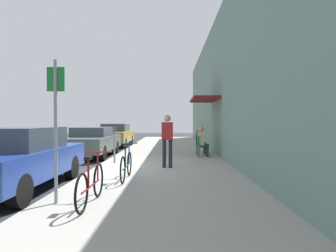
# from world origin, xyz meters

# --- Properties ---
(ground_plane) EXTENTS (60.00, 60.00, 0.00)m
(ground_plane) POSITION_xyz_m (0.00, 0.00, 0.00)
(ground_plane) COLOR #2D2D30
(sidewalk_slab) EXTENTS (4.50, 32.00, 0.12)m
(sidewalk_slab) POSITION_xyz_m (2.25, 2.00, 0.06)
(sidewalk_slab) COLOR #9E9B93
(sidewalk_slab) RESTS_ON ground_plane
(building_facade) EXTENTS (1.40, 32.00, 6.34)m
(building_facade) POSITION_xyz_m (4.65, 2.01, 3.17)
(building_facade) COLOR gray
(building_facade) RESTS_ON ground_plane
(parked_car_0) EXTENTS (1.80, 4.40, 1.46)m
(parked_car_0) POSITION_xyz_m (-1.10, -2.69, 0.75)
(parked_car_0) COLOR navy
(parked_car_0) RESTS_ON ground_plane
(parked_car_1) EXTENTS (1.80, 4.40, 1.34)m
(parked_car_1) POSITION_xyz_m (-1.10, 3.59, 0.71)
(parked_car_1) COLOR #47514C
(parked_car_1) RESTS_ON ground_plane
(parked_car_2) EXTENTS (1.80, 4.40, 1.45)m
(parked_car_2) POSITION_xyz_m (-1.10, 8.94, 0.75)
(parked_car_2) COLOR #A58433
(parked_car_2) RESTS_ON ground_plane
(parking_meter) EXTENTS (0.12, 0.10, 1.32)m
(parking_meter) POSITION_xyz_m (0.45, 0.89, 0.89)
(parking_meter) COLOR slate
(parking_meter) RESTS_ON sidewalk_slab
(street_sign) EXTENTS (0.32, 0.06, 2.60)m
(street_sign) POSITION_xyz_m (0.40, -4.17, 1.64)
(street_sign) COLOR gray
(street_sign) RESTS_ON sidewalk_slab
(bicycle_0) EXTENTS (0.46, 1.71, 0.90)m
(bicycle_0) POSITION_xyz_m (1.06, -4.24, 0.48)
(bicycle_0) COLOR black
(bicycle_0) RESTS_ON sidewalk_slab
(bicycle_1) EXTENTS (0.46, 1.71, 0.90)m
(bicycle_1) POSITION_xyz_m (1.34, -2.02, 0.48)
(bicycle_1) COLOR black
(bicycle_1) RESTS_ON sidewalk_slab
(cafe_chair_0) EXTENTS (0.46, 0.46, 0.87)m
(cafe_chair_0) POSITION_xyz_m (3.73, 2.69, 0.62)
(cafe_chair_0) COLOR #14592D
(cafe_chair_0) RESTS_ON sidewalk_slab
(seated_patron_0) EXTENTS (0.44, 0.37, 1.29)m
(seated_patron_0) POSITION_xyz_m (3.79, 2.70, 0.82)
(seated_patron_0) COLOR #232838
(seated_patron_0) RESTS_ON sidewalk_slab
(cafe_chair_1) EXTENTS (0.47, 0.47, 0.87)m
(cafe_chair_1) POSITION_xyz_m (3.73, 3.69, 0.62)
(cafe_chair_1) COLOR #14592D
(cafe_chair_1) RESTS_ON sidewalk_slab
(seated_patron_1) EXTENTS (0.45, 0.38, 1.29)m
(seated_patron_1) POSITION_xyz_m (3.79, 3.69, 0.82)
(seated_patron_1) COLOR #232838
(seated_patron_1) RESTS_ON sidewalk_slab
(pedestrian_standing) EXTENTS (0.36, 0.22, 1.70)m
(pedestrian_standing) POSITION_xyz_m (2.36, -0.15, 1.12)
(pedestrian_standing) COLOR #232838
(pedestrian_standing) RESTS_ON sidewalk_slab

